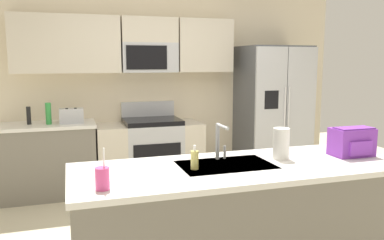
{
  "coord_description": "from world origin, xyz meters",
  "views": [
    {
      "loc": [
        -1.21,
        -3.21,
        1.65
      ],
      "look_at": [
        -0.01,
        0.6,
        1.05
      ],
      "focal_mm": 36.99,
      "sensor_mm": 36.0,
      "label": 1
    }
  ],
  "objects": [
    {
      "name": "back_counter",
      "position": [
        -1.48,
        1.8,
        0.45
      ],
      "size": [
        1.16,
        0.63,
        0.9
      ],
      "color": "slate",
      "rests_on": "ground"
    },
    {
      "name": "island_counter",
      "position": [
        -0.03,
        -0.66,
        0.45
      ],
      "size": [
        2.43,
        0.88,
        0.9
      ],
      "color": "slate",
      "rests_on": "ground"
    },
    {
      "name": "kitchen_wall_unit",
      "position": [
        -0.14,
        2.08,
        1.47
      ],
      "size": [
        5.2,
        0.43,
        2.6
      ],
      "color": "beige",
      "rests_on": "ground"
    },
    {
      "name": "sink_faucet",
      "position": [
        -0.13,
        -0.47,
        1.07
      ],
      "size": [
        0.09,
        0.21,
        0.28
      ],
      "color": "#B7BABF",
      "rests_on": "island_counter"
    },
    {
      "name": "range_oven",
      "position": [
        -0.22,
        1.8,
        0.44
      ],
      "size": [
        1.36,
        0.61,
        1.1
      ],
      "color": "#B7BABF",
      "rests_on": "ground"
    },
    {
      "name": "toaster",
      "position": [
        -1.18,
        1.75,
        0.99
      ],
      "size": [
        0.28,
        0.16,
        0.18
      ],
      "color": "#B7BABF",
      "rests_on": "back_counter"
    },
    {
      "name": "drink_cup_pink",
      "position": [
        -1.04,
        -0.92,
        0.97
      ],
      "size": [
        0.08,
        0.08,
        0.25
      ],
      "color": "#EA4C93",
      "rests_on": "island_counter"
    },
    {
      "name": "pepper_mill",
      "position": [
        -1.66,
        1.8,
        1.01
      ],
      "size": [
        0.05,
        0.05,
        0.21
      ],
      "primitive_type": "cylinder",
      "color": "black",
      "rests_on": "back_counter"
    },
    {
      "name": "soap_dispenser",
      "position": [
        -0.39,
        -0.66,
        0.97
      ],
      "size": [
        0.06,
        0.06,
        0.17
      ],
      "color": "#D8CC66",
      "rests_on": "island_counter"
    },
    {
      "name": "bottle_green",
      "position": [
        -1.44,
        1.74,
        1.03
      ],
      "size": [
        0.07,
        0.07,
        0.26
      ],
      "primitive_type": "cylinder",
      "color": "green",
      "rests_on": "back_counter"
    },
    {
      "name": "paper_towel_roll",
      "position": [
        0.34,
        -0.58,
        1.02
      ],
      "size": [
        0.12,
        0.12,
        0.24
      ],
      "primitive_type": "cylinder",
      "color": "white",
      "rests_on": "island_counter"
    },
    {
      "name": "backpack",
      "position": [
        0.93,
        -0.65,
        1.02
      ],
      "size": [
        0.32,
        0.22,
        0.23
      ],
      "color": "purple",
      "rests_on": "island_counter"
    },
    {
      "name": "refrigerator",
      "position": [
        1.54,
        1.73,
        0.93
      ],
      "size": [
        0.9,
        0.76,
        1.85
      ],
      "color": "#4C4F54",
      "rests_on": "ground"
    }
  ]
}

